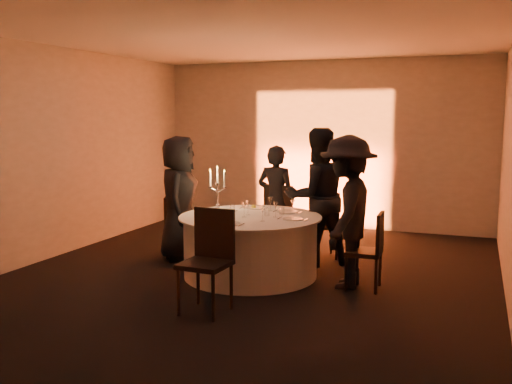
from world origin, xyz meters
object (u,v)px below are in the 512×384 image
(guest_back_right, at_px, (317,197))
(coffee_cup, at_px, (206,212))
(chair_front, at_px, (209,254))
(chair_left, at_px, (174,223))
(guest_back_left, at_px, (276,200))
(chair_back_left, at_px, (281,214))
(guest_left, at_px, (179,198))
(candelabra, at_px, (217,195))
(chair_back_right, at_px, (323,221))
(chair_right, at_px, (370,247))
(banquet_table, at_px, (250,246))
(guest_right, at_px, (347,212))

(guest_back_right, distance_m, coffee_cup, 1.53)
(chair_front, distance_m, coffee_cup, 1.42)
(chair_left, distance_m, chair_front, 2.40)
(guest_back_left, bearing_deg, chair_back_left, -112.76)
(chair_back_left, bearing_deg, guest_left, 39.01)
(chair_left, xyz_separation_m, chair_front, (1.48, -1.89, 0.12))
(candelabra, bearing_deg, guest_back_left, 66.76)
(chair_back_left, distance_m, guest_back_left, 0.25)
(guest_left, bearing_deg, chair_back_left, -71.70)
(chair_back_left, bearing_deg, candelabra, 68.23)
(chair_left, distance_m, chair_back_right, 2.13)
(chair_right, bearing_deg, guest_left, -100.63)
(guest_left, bearing_deg, coffee_cup, -146.59)
(banquet_table, bearing_deg, guest_back_right, 52.94)
(chair_right, relative_size, coffee_cup, 8.31)
(chair_back_right, bearing_deg, guest_back_left, -31.77)
(banquet_table, relative_size, chair_back_left, 1.77)
(guest_back_left, xyz_separation_m, guest_back_right, (0.72, -0.41, 0.13))
(chair_right, distance_m, guest_right, 0.49)
(guest_right, bearing_deg, candelabra, -96.74)
(banquet_table, height_order, chair_right, chair_right)
(banquet_table, relative_size, chair_back_right, 1.88)
(banquet_table, height_order, chair_left, chair_left)
(chair_back_left, height_order, guest_back_left, guest_back_left)
(banquet_table, relative_size, guest_left, 1.03)
(chair_back_right, xyz_separation_m, guest_left, (-1.89, -0.75, 0.33))
(chair_left, bearing_deg, guest_back_right, -104.85)
(chair_front, bearing_deg, candelabra, 114.83)
(chair_back_right, bearing_deg, chair_left, -8.45)
(chair_back_right, height_order, guest_right, guest_right)
(guest_back_left, bearing_deg, chair_right, 145.64)
(chair_left, relative_size, chair_back_right, 0.91)
(chair_front, bearing_deg, banquet_table, 96.16)
(guest_back_left, height_order, coffee_cup, guest_back_left)
(chair_left, xyz_separation_m, chair_back_right, (2.04, 0.64, 0.05))
(guest_back_right, bearing_deg, coffee_cup, 0.91)
(guest_back_left, xyz_separation_m, guest_right, (1.32, -1.26, 0.10))
(guest_back_right, bearing_deg, chair_back_right, -127.73)
(chair_back_right, distance_m, guest_left, 2.06)
(banquet_table, height_order, guest_back_right, guest_back_right)
(guest_back_left, distance_m, guest_back_right, 0.85)
(chair_right, xyz_separation_m, chair_front, (-1.44, -1.32, 0.09))
(chair_back_left, xyz_separation_m, guest_left, (-1.20, -0.91, 0.30))
(chair_back_left, distance_m, guest_right, 1.89)
(guest_back_left, xyz_separation_m, coffee_cup, (-0.47, -1.35, 0.00))
(coffee_cup, xyz_separation_m, candelabra, (0.02, 0.29, 0.18))
(guest_left, distance_m, guest_right, 2.52)
(coffee_cup, bearing_deg, candelabra, 85.90)
(banquet_table, bearing_deg, guest_right, -0.25)
(chair_back_right, bearing_deg, guest_back_right, 63.55)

